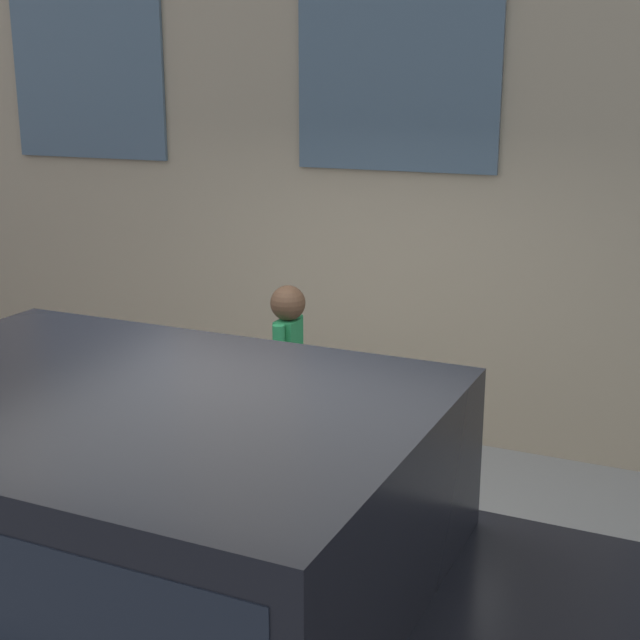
% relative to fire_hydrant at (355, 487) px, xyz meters
% --- Properties ---
extents(ground_plane, '(80.00, 80.00, 0.00)m').
position_rel_fire_hydrant_xyz_m(ground_plane, '(-0.66, 0.42, -0.51)').
color(ground_plane, '#2D2D30').
extents(sidewalk, '(2.40, 60.00, 0.16)m').
position_rel_fire_hydrant_xyz_m(sidewalk, '(0.54, 0.42, -0.43)').
color(sidewalk, gray).
rests_on(sidewalk, ground_plane).
extents(fire_hydrant, '(0.29, 0.42, 0.69)m').
position_rel_fire_hydrant_xyz_m(fire_hydrant, '(0.00, 0.00, 0.00)').
color(fire_hydrant, gray).
rests_on(fire_hydrant, sidewalk).
extents(person, '(0.34, 0.23, 1.41)m').
position_rel_fire_hydrant_xyz_m(person, '(0.44, 0.65, 0.50)').
color(person, '#998466').
rests_on(person, sidewalk).
extents(parked_car_charcoal_near, '(1.81, 4.60, 1.76)m').
position_rel_fire_hydrant_xyz_m(parked_car_charcoal_near, '(-2.05, 0.06, 0.47)').
color(parked_car_charcoal_near, black).
rests_on(parked_car_charcoal_near, ground_plane).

